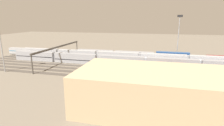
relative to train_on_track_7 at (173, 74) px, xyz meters
The scene contains 20 objects.
ground_plane 31.92m from the train_on_track_7, 28.09° to the right, with size 400.00×400.00×0.00m, color #756B5B.
track_bed_0 44.93m from the train_on_track_7, 51.24° to the right, with size 140.00×2.80×0.12m, color #4C443D.
track_bed_1 41.15m from the train_on_track_7, 46.87° to the right, with size 140.00×2.80×0.12m, color #3D3833.
track_bed_2 37.66m from the train_on_track_7, 41.66° to the right, with size 140.00×2.80×0.12m, color #3D3833.
track_bed_3 34.55m from the train_on_track_7, 35.44° to the right, with size 140.00×2.80×0.12m, color #3D3833.
track_bed_4 31.92m from the train_on_track_7, 28.09° to the right, with size 140.00×2.80×0.12m, color #4C443D.
track_bed_5 29.89m from the train_on_track_7, 19.59° to the right, with size 140.00×2.80×0.12m, color #4C443D.
track_bed_6 28.61m from the train_on_track_7, 10.09° to the right, with size 140.00×2.80×0.12m, color #4C443D.
track_bed_7 28.17m from the train_on_track_7, ahead, with size 140.00×2.80×0.12m, color #4C443D.
track_bed_8 28.61m from the train_on_track_7, 10.09° to the left, with size 140.00×2.80×0.12m, color #4C443D.
train_on_track_7 is the anchor object (origin of this frame).
train_on_track_2 37.05m from the train_on_track_7, 42.44° to the right, with size 119.80×3.06×5.00m.
train_on_track_1 44.32m from the train_on_track_7, 42.60° to the right, with size 139.00×3.06×4.40m.
train_on_track_6 5.01m from the train_on_track_7, 92.75° to the right, with size 10.00×3.00×5.00m.
train_on_track_0 41.20m from the train_on_track_7, 58.15° to the right, with size 66.40×3.06×4.40m.
train_on_track_3 20.93m from the train_on_track_7, 107.14° to the right, with size 47.20×3.06×3.80m.
train_on_track_4 28.07m from the train_on_track_7, 32.32° to the right, with size 119.80×3.06×5.00m.
light_mast_0 41.72m from the train_on_track_7, 97.08° to the right, with size 2.80×0.70×24.85m.
signal_gantry 59.33m from the train_on_track_7, 14.72° to the right, with size 0.70×45.00×8.80m.
maintenance_shed 26.66m from the train_on_track_7, 77.57° to the left, with size 41.12×20.82×10.37m, color tan.
Camera 1 is at (-21.05, 84.49, 22.85)m, focal length 28.74 mm.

